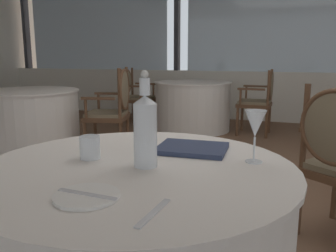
# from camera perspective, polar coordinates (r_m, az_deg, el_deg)

# --- Properties ---
(ground_plane) EXTENTS (14.00, 14.00, 0.00)m
(ground_plane) POSITION_cam_1_polar(r_m,az_deg,el_deg) (2.92, 10.36, -11.68)
(ground_plane) COLOR brown
(window_wall_far) EXTENTS (10.77, 0.14, 2.72)m
(window_wall_far) POSITION_cam_1_polar(r_m,az_deg,el_deg) (6.38, 16.31, 10.44)
(window_wall_far) COLOR silver
(window_wall_far) RESTS_ON ground_plane
(side_plate) EXTENTS (0.19, 0.19, 0.01)m
(side_plate) POSITION_cam_1_polar(r_m,az_deg,el_deg) (1.05, -12.86, -10.85)
(side_plate) COLOR white
(side_plate) RESTS_ON foreground_table
(butter_knife) EXTENTS (0.19, 0.03, 0.00)m
(butter_knife) POSITION_cam_1_polar(r_m,az_deg,el_deg) (1.05, -12.87, -10.58)
(butter_knife) COLOR silver
(butter_knife) RESTS_ON foreground_table
(dinner_fork) EXTENTS (0.03, 0.18, 0.00)m
(dinner_fork) POSITION_cam_1_polar(r_m,az_deg,el_deg) (0.93, -2.33, -13.66)
(dinner_fork) COLOR silver
(dinner_fork) RESTS_ON foreground_table
(water_bottle) EXTENTS (0.08, 0.08, 0.34)m
(water_bottle) POSITION_cam_1_polar(r_m,az_deg,el_deg) (1.27, -3.66, -0.45)
(water_bottle) COLOR white
(water_bottle) RESTS_ON foreground_table
(wine_glass) EXTENTS (0.08, 0.08, 0.20)m
(wine_glass) POSITION_cam_1_polar(r_m,az_deg,el_deg) (1.35, 13.79, 0.17)
(wine_glass) COLOR white
(wine_glass) RESTS_ON foreground_table
(water_tumbler) EXTENTS (0.08, 0.08, 0.09)m
(water_tumbler) POSITION_cam_1_polar(r_m,az_deg,el_deg) (1.42, -12.37, -3.35)
(water_tumbler) COLOR white
(water_tumbler) RESTS_ON foreground_table
(menu_book) EXTENTS (0.30, 0.24, 0.02)m
(menu_book) POSITION_cam_1_polar(r_m,az_deg,el_deg) (1.51, 3.87, -3.59)
(menu_book) COLOR #2D3856
(menu_book) RESTS_ON foreground_table
(background_table_1) EXTENTS (1.16, 1.16, 0.73)m
(background_table_1) POSITION_cam_1_polar(r_m,az_deg,el_deg) (5.46, 3.97, 3.22)
(background_table_1) COLOR white
(background_table_1) RESTS_ON ground_plane
(dining_chair_1_0) EXTENTS (0.48, 0.54, 0.92)m
(dining_chair_1_0) POSITION_cam_1_polar(r_m,az_deg,el_deg) (5.81, -5.58, 5.34)
(dining_chair_1_0) COLOR brown
(dining_chair_1_0) RESTS_ON ground_plane
(dining_chair_1_1) EXTENTS (0.48, 0.54, 0.93)m
(dining_chair_1_1) POSITION_cam_1_polar(r_m,az_deg,el_deg) (5.24, 14.62, 4.50)
(dining_chair_1_1) COLOR brown
(dining_chair_1_1) RESTS_ON ground_plane
(background_table_2) EXTENTS (1.10, 1.10, 0.73)m
(background_table_2) POSITION_cam_1_polar(r_m,az_deg,el_deg) (4.47, -20.86, 0.72)
(background_table_2) COLOR white
(background_table_2) RESTS_ON ground_plane
(dining_chair_2_1) EXTENTS (0.56, 0.61, 0.99)m
(dining_chair_2_1) POSITION_cam_1_polar(r_m,az_deg,el_deg) (4.11, -8.57, 3.34)
(dining_chair_2_1) COLOR brown
(dining_chair_2_1) RESTS_ON ground_plane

